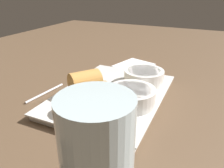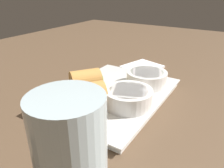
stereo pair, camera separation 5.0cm
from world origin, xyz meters
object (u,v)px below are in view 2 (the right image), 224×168
(dipping_bowl_near, at_px, (128,97))
(spoon, at_px, (74,78))
(serving_plate, at_px, (112,95))
(drinking_glass, at_px, (70,150))
(napkin, at_px, (142,67))
(dipping_bowl_far, at_px, (147,78))

(dipping_bowl_near, distance_m, spoon, 0.20)
(serving_plate, xyz_separation_m, dipping_bowl_near, (0.03, 0.05, 0.02))
(spoon, relative_size, drinking_glass, 1.35)
(serving_plate, relative_size, spoon, 1.67)
(spoon, height_order, napkin, spoon)
(serving_plate, xyz_separation_m, drinking_glass, (0.22, 0.09, 0.06))
(dipping_bowl_far, relative_size, spoon, 0.53)
(serving_plate, xyz_separation_m, spoon, (-0.04, -0.14, -0.00))
(spoon, bearing_deg, serving_plate, 75.43)
(spoon, bearing_deg, napkin, 147.35)
(serving_plate, height_order, drinking_glass, drinking_glass)
(napkin, bearing_deg, drinking_glass, 14.34)
(dipping_bowl_near, height_order, dipping_bowl_far, same)
(dipping_bowl_far, height_order, spoon, dipping_bowl_far)
(dipping_bowl_far, relative_size, drinking_glass, 0.71)
(dipping_bowl_near, xyz_separation_m, spoon, (-0.06, -0.19, -0.03))
(dipping_bowl_far, distance_m, drinking_glass, 0.30)
(dipping_bowl_near, height_order, napkin, dipping_bowl_near)
(dipping_bowl_near, relative_size, spoon, 0.53)
(dipping_bowl_far, xyz_separation_m, napkin, (-0.13, -0.07, -0.03))
(serving_plate, xyz_separation_m, napkin, (-0.21, -0.02, -0.00))
(dipping_bowl_near, distance_m, dipping_bowl_far, 0.10)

